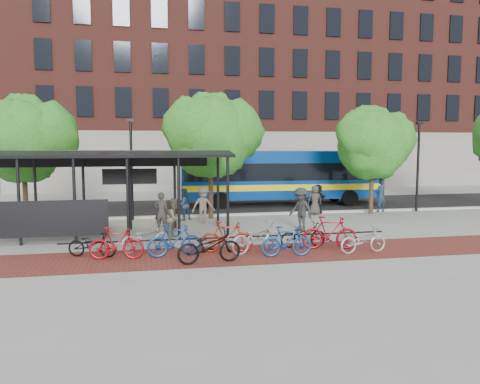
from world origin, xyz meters
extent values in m
plane|color=#9E9E99|center=(0.00, 0.00, 0.00)|extent=(160.00, 160.00, 0.00)
cube|color=black|center=(0.00, 8.00, 0.01)|extent=(160.00, 8.00, 0.01)
cube|color=#B7B7B2|center=(0.00, 4.00, 0.06)|extent=(160.00, 0.25, 0.12)
cube|color=maroon|center=(-2.00, -5.00, 0.00)|extent=(24.00, 3.00, 0.01)
cube|color=black|center=(-3.30, -4.10, 0.00)|extent=(12.00, 0.05, 0.95)
cube|color=brown|center=(10.00, 26.00, 10.00)|extent=(55.00, 14.00, 20.00)
cube|color=#7A664C|center=(-16.00, 40.00, 15.00)|extent=(22.00, 22.00, 30.00)
cylinder|color=black|center=(-11.00, -1.85, 1.65)|extent=(0.12, 0.12, 3.30)
cylinder|color=black|center=(-11.00, 0.85, 1.65)|extent=(0.12, 0.12, 3.30)
cylinder|color=black|center=(-9.00, -1.85, 1.65)|extent=(0.12, 0.12, 3.30)
cylinder|color=black|center=(-9.00, 0.85, 1.65)|extent=(0.12, 0.12, 3.30)
cylinder|color=black|center=(-7.00, -1.85, 1.65)|extent=(0.12, 0.12, 3.30)
cylinder|color=black|center=(-7.00, 0.85, 1.65)|extent=(0.12, 0.12, 3.30)
cylinder|color=black|center=(-5.00, -1.85, 1.65)|extent=(0.12, 0.12, 3.30)
cylinder|color=black|center=(-5.00, 0.85, 1.65)|extent=(0.12, 0.12, 3.30)
cylinder|color=black|center=(-3.00, -1.85, 1.65)|extent=(0.12, 0.12, 3.30)
cylinder|color=black|center=(-3.00, 0.85, 1.65)|extent=(0.12, 0.12, 3.30)
cube|color=black|center=(-10.00, -1.90, 1.00)|extent=(4.50, 0.08, 1.40)
cube|color=black|center=(-8.00, -1.20, 3.45)|extent=(10.60, 1.65, 0.29)
cube|color=black|center=(-8.00, 0.20, 3.45)|extent=(10.60, 1.65, 0.29)
cube|color=black|center=(-8.00, 0.90, 3.05)|extent=(9.00, 0.10, 0.40)
cube|color=black|center=(-7.00, 0.95, 2.40)|extent=(2.40, 0.12, 0.70)
cube|color=#FF7200|center=(-7.00, 1.03, 2.40)|extent=(2.20, 0.02, 0.55)
cylinder|color=#382619|center=(-12.00, 3.30, 1.19)|extent=(0.24, 0.24, 2.38)
sphere|color=#28701D|center=(-12.00, 3.30, 3.98)|extent=(4.00, 4.00, 4.00)
sphere|color=#28701D|center=(-11.00, 3.50, 4.28)|extent=(3.20, 3.20, 3.20)
sphere|color=#28701D|center=(-12.80, 3.00, 4.38)|extent=(3.00, 3.00, 3.00)
sphere|color=#28701D|center=(-11.90, 3.70, 4.78)|extent=(2.80, 2.80, 2.80)
cylinder|color=#382619|center=(-3.00, 3.30, 1.26)|extent=(0.24, 0.24, 2.52)
sphere|color=#28701D|center=(-3.00, 3.30, 4.20)|extent=(4.20, 4.20, 4.20)
sphere|color=#28701D|center=(-1.95, 3.50, 4.50)|extent=(3.36, 3.36, 3.36)
sphere|color=#28701D|center=(-3.84, 3.00, 4.60)|extent=(3.15, 3.15, 3.15)
sphere|color=#28701D|center=(-2.90, 3.70, 5.00)|extent=(2.94, 2.94, 2.94)
cylinder|color=#382619|center=(6.00, 3.30, 1.14)|extent=(0.24, 0.24, 2.27)
sphere|color=#28701D|center=(6.00, 3.30, 3.79)|extent=(3.80, 3.80, 3.80)
sphere|color=#28701D|center=(6.95, 3.50, 4.09)|extent=(3.04, 3.04, 3.04)
sphere|color=#28701D|center=(5.24, 3.00, 4.20)|extent=(2.85, 2.85, 2.85)
sphere|color=#28701D|center=(6.10, 3.70, 4.59)|extent=(2.66, 2.66, 2.66)
cylinder|color=black|center=(-7.00, 3.60, 2.50)|extent=(0.14, 0.14, 5.00)
cube|color=black|center=(-7.00, 3.60, 5.05)|extent=(0.35, 0.20, 0.15)
cylinder|color=black|center=(9.00, 3.60, 2.50)|extent=(0.14, 0.14, 5.00)
cube|color=black|center=(9.00, 3.60, 5.05)|extent=(0.35, 0.20, 0.15)
cube|color=navy|center=(2.19, 8.10, 1.94)|extent=(12.85, 3.26, 2.92)
cube|color=black|center=(2.19, 8.10, 2.18)|extent=(12.60, 3.29, 1.06)
cube|color=yellow|center=(2.19, 8.10, 1.22)|extent=(12.73, 3.31, 0.37)
cube|color=navy|center=(2.19, 8.10, 3.35)|extent=(12.59, 2.98, 0.19)
cylinder|color=black|center=(-1.94, 6.88, 0.51)|extent=(1.03, 0.34, 1.02)
cylinder|color=black|center=(-1.84, 9.64, 0.51)|extent=(1.03, 0.34, 1.02)
cylinder|color=black|center=(6.21, 6.56, 0.51)|extent=(1.03, 0.34, 1.02)
cylinder|color=black|center=(6.32, 9.32, 0.51)|extent=(1.03, 0.34, 1.02)
imported|color=black|center=(-8.12, -4.33, 0.45)|extent=(1.80, 1.09, 0.89)
imported|color=#9D0E15|center=(-7.29, -4.86, 0.55)|extent=(1.87, 0.75, 1.09)
imported|color=#B1B2B4|center=(-6.32, -3.83, 0.49)|extent=(1.99, 1.37, 0.99)
imported|color=navy|center=(-5.36, -4.81, 0.56)|extent=(1.93, 0.79, 1.13)
imported|color=black|center=(-4.32, -5.94, 0.55)|extent=(2.16, 0.98, 1.10)
imported|color=maroon|center=(-3.51, -4.55, 0.56)|extent=(1.94, 0.86, 1.13)
imported|color=#A8A8AB|center=(-2.48, -4.80, 0.55)|extent=(2.22, 1.46, 1.10)
imported|color=navy|center=(-1.61, -5.55, 0.53)|extent=(1.78, 0.58, 1.06)
imported|color=black|center=(-0.56, -4.25, 0.47)|extent=(1.84, 0.78, 0.94)
imported|color=maroon|center=(0.28, -4.76, 0.61)|extent=(2.10, 0.98, 1.22)
imported|color=silver|center=(1.21, -5.55, 0.47)|extent=(1.83, 0.79, 0.93)
imported|color=#39312D|center=(-5.65, 0.03, 0.88)|extent=(0.73, 0.58, 1.75)
imported|color=#233A52|center=(-4.44, 3.00, 0.81)|extent=(0.99, 0.92, 1.62)
imported|color=#66584B|center=(-3.59, 1.74, 0.90)|extent=(1.28, 0.90, 1.80)
imported|color=black|center=(3.06, 3.80, 0.83)|extent=(1.58, 1.15, 1.65)
imported|color=#3E3731|center=(2.78, 3.52, 0.81)|extent=(0.80, 0.54, 1.62)
imported|color=#1E3047|center=(6.85, 3.80, 0.95)|extent=(0.80, 0.63, 1.91)
imported|color=brown|center=(-5.16, -1.50, 0.82)|extent=(0.96, 1.01, 1.64)
imported|color=#2A2A2A|center=(0.41, -1.09, 0.97)|extent=(1.25, 1.44, 1.94)
camera|label=1|loc=(-6.25, -20.65, 3.78)|focal=35.00mm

